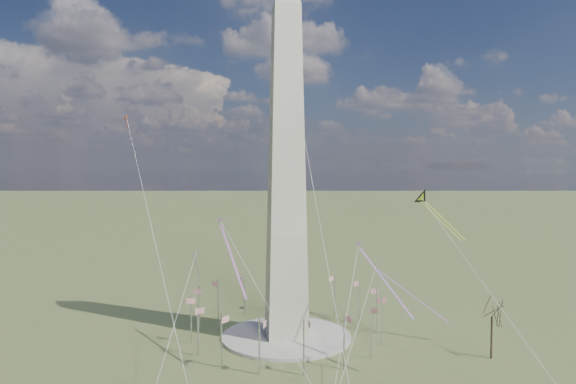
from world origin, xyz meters
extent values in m
plane|color=#48592C|center=(0.00, 0.00, 0.00)|extent=(2000.00, 2000.00, 0.00)
cylinder|color=#A4A096|center=(0.00, 0.00, 0.40)|extent=(36.00, 36.00, 0.80)
cylinder|color=#B9BBC0|center=(26.00, 0.00, 6.50)|extent=(0.36, 0.36, 13.00)
cube|color=red|center=(26.00, 1.30, 11.80)|extent=(2.40, 0.08, 1.50)
cylinder|color=#B9BBC0|center=(24.02, 9.95, 6.50)|extent=(0.36, 0.36, 13.00)
cube|color=red|center=(23.52, 11.15, 11.80)|extent=(2.25, 0.99, 1.50)
cylinder|color=#B9BBC0|center=(18.38, 18.38, 6.50)|extent=(0.36, 0.36, 13.00)
cube|color=red|center=(17.47, 19.30, 11.80)|extent=(1.75, 1.75, 1.50)
cylinder|color=#B9BBC0|center=(9.95, 24.02, 6.50)|extent=(0.36, 0.36, 13.00)
cube|color=red|center=(8.75, 24.52, 11.80)|extent=(0.99, 2.25, 1.50)
cylinder|color=#B9BBC0|center=(0.00, 26.00, 6.50)|extent=(0.36, 0.36, 13.00)
cube|color=red|center=(-1.30, 26.00, 11.80)|extent=(0.08, 2.40, 1.50)
cylinder|color=#B9BBC0|center=(-9.95, 24.02, 6.50)|extent=(0.36, 0.36, 13.00)
cube|color=red|center=(-11.15, 23.52, 11.80)|extent=(0.99, 2.25, 1.50)
cylinder|color=#B9BBC0|center=(-18.38, 18.38, 6.50)|extent=(0.36, 0.36, 13.00)
cube|color=red|center=(-19.30, 17.47, 11.80)|extent=(1.75, 1.75, 1.50)
cylinder|color=#B9BBC0|center=(-24.02, 9.95, 6.50)|extent=(0.36, 0.36, 13.00)
cube|color=red|center=(-24.52, 8.75, 11.80)|extent=(2.25, 0.99, 1.50)
cylinder|color=#B9BBC0|center=(-26.00, 0.00, 6.50)|extent=(0.36, 0.36, 13.00)
cube|color=red|center=(-26.00, -1.30, 11.80)|extent=(2.40, 0.08, 1.50)
cylinder|color=#B9BBC0|center=(-24.02, -9.95, 6.50)|extent=(0.36, 0.36, 13.00)
cube|color=red|center=(-23.52, -11.15, 11.80)|extent=(2.25, 0.99, 1.50)
cylinder|color=#B9BBC0|center=(-18.38, -18.38, 6.50)|extent=(0.36, 0.36, 13.00)
cube|color=red|center=(-17.47, -19.30, 11.80)|extent=(1.75, 1.75, 1.50)
cylinder|color=#B9BBC0|center=(-9.95, -24.02, 6.50)|extent=(0.36, 0.36, 13.00)
cube|color=red|center=(-8.75, -24.52, 11.80)|extent=(0.99, 2.25, 1.50)
cylinder|color=#B9BBC0|center=(0.00, -26.00, 6.50)|extent=(0.36, 0.36, 13.00)
cube|color=red|center=(1.30, -26.00, 11.80)|extent=(0.08, 2.40, 1.50)
cylinder|color=#B9BBC0|center=(9.95, -24.02, 6.50)|extent=(0.36, 0.36, 13.00)
cube|color=red|center=(11.15, -23.52, 11.80)|extent=(0.99, 2.25, 1.50)
cylinder|color=#B9BBC0|center=(18.38, -18.38, 6.50)|extent=(0.36, 0.36, 13.00)
cube|color=red|center=(19.30, -17.47, 11.80)|extent=(1.75, 1.75, 1.50)
cylinder|color=#B9BBC0|center=(24.02, -9.95, 6.50)|extent=(0.36, 0.36, 13.00)
cube|color=red|center=(24.52, -8.75, 11.80)|extent=(2.25, 0.99, 1.50)
cylinder|color=#402F27|center=(48.02, -22.93, 5.24)|extent=(0.49, 0.49, 10.49)
cube|color=orange|center=(44.62, -3.52, 32.57)|extent=(6.46, 12.81, 9.82)
cube|color=orange|center=(43.01, -4.30, 32.57)|extent=(6.46, 12.81, 9.82)
cube|color=#391971|center=(-24.53, 2.59, 24.27)|extent=(1.89, 2.77, 2.11)
cube|color=red|center=(-24.53, 2.59, 20.79)|extent=(1.92, 2.23, 7.28)
cube|color=red|center=(20.25, -22.83, 20.37)|extent=(6.96, 19.65, 12.83)
cube|color=red|center=(-15.47, -14.15, 25.07)|extent=(5.55, 22.48, 14.34)
cube|color=red|center=(35.01, -4.41, 11.64)|extent=(16.37, 12.47, 12.53)
cube|color=red|center=(-46.21, 28.11, 62.99)|extent=(1.54, 2.21, 1.68)
cube|color=red|center=(-46.21, 28.11, 61.16)|extent=(1.16, 1.23, 3.85)
cube|color=white|center=(10.60, 42.69, 71.16)|extent=(1.02, 1.68, 1.44)
cube|color=white|center=(10.60, 42.69, 69.60)|extent=(0.66, 1.25, 3.28)
camera|label=1|loc=(-21.37, -138.71, 47.69)|focal=32.00mm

